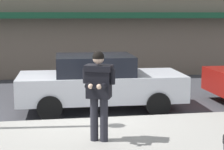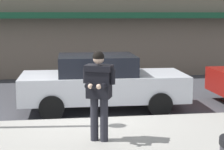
{
  "view_description": "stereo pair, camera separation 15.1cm",
  "coord_description": "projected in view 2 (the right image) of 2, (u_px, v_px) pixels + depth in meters",
  "views": [
    {
      "loc": [
        -0.77,
        -9.03,
        2.64
      ],
      "look_at": [
        0.36,
        -2.05,
        1.49
      ],
      "focal_mm": 60.0,
      "sensor_mm": 36.0,
      "label": 1
    },
    {
      "loc": [
        -0.62,
        -9.05,
        2.64
      ],
      "look_at": [
        0.36,
        -2.05,
        1.49
      ],
      "focal_mm": 60.0,
      "sensor_mm": 36.0,
      "label": 2
    }
  ],
  "objects": [
    {
      "name": "curb_paint_line",
      "position": [
        125.0,
        119.0,
        9.54
      ],
      "size": [
        28.0,
        0.12,
        0.01
      ],
      "primitive_type": "cube",
      "color": "silver",
      "rests_on": "ground"
    },
    {
      "name": "ground_plane",
      "position": [
        86.0,
        121.0,
        9.36
      ],
      "size": [
        80.0,
        80.0,
        0.0
      ],
      "primitive_type": "plane",
      "color": "#3D3D42"
    },
    {
      "name": "man_texting_on_phone",
      "position": [
        99.0,
        86.0,
        7.3
      ],
      "size": [
        0.61,
        0.65,
        1.81
      ],
      "color": "#23232B",
      "rests_on": "sidewalk"
    },
    {
      "name": "parked_sedan_mid",
      "position": [
        102.0,
        82.0,
        10.33
      ],
      "size": [
        4.54,
        2.0,
        1.54
      ],
      "color": "silver",
      "rests_on": "ground"
    }
  ]
}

